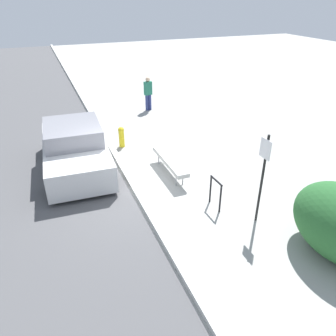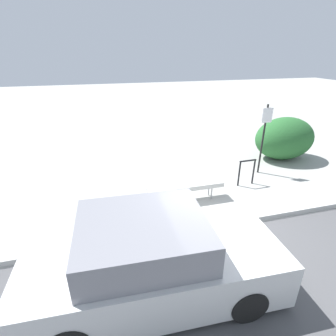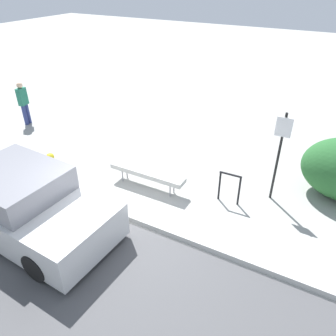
% 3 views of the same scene
% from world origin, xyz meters
% --- Properties ---
extents(ground_plane, '(60.00, 60.00, 0.00)m').
position_xyz_m(ground_plane, '(0.00, 0.00, 0.00)').
color(ground_plane, '#9E9E99').
extents(curb, '(60.00, 0.20, 0.13)m').
position_xyz_m(curb, '(0.00, 0.00, 0.07)').
color(curb, '#B7B7B2').
rests_on(curb, ground_plane).
extents(bench, '(2.11, 0.38, 0.51)m').
position_xyz_m(bench, '(-0.45, 1.30, 0.44)').
color(bench, '#99999E').
rests_on(bench, ground_plane).
extents(bike_rack, '(0.55, 0.07, 0.83)m').
position_xyz_m(bike_rack, '(1.65, 1.73, 0.50)').
color(bike_rack, black).
rests_on(bike_rack, ground_plane).
extents(sign_post, '(0.36, 0.08, 2.30)m').
position_xyz_m(sign_post, '(2.54, 2.40, 1.38)').
color(sign_post, black).
rests_on(sign_post, ground_plane).
extents(fire_hydrant, '(0.36, 0.22, 0.77)m').
position_xyz_m(fire_hydrant, '(-2.98, 0.43, 0.41)').
color(fire_hydrant, gold).
rests_on(fire_hydrant, ground_plane).
extents(pedestrian, '(0.26, 0.39, 1.57)m').
position_xyz_m(pedestrian, '(-6.60, 2.69, 0.84)').
color(pedestrian, navy).
rests_on(pedestrian, ground_plane).
extents(parked_car_near, '(4.24, 2.06, 1.45)m').
position_xyz_m(parked_car_near, '(-1.94, -1.33, 0.66)').
color(parked_car_near, black).
rests_on(parked_car_near, ground_plane).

